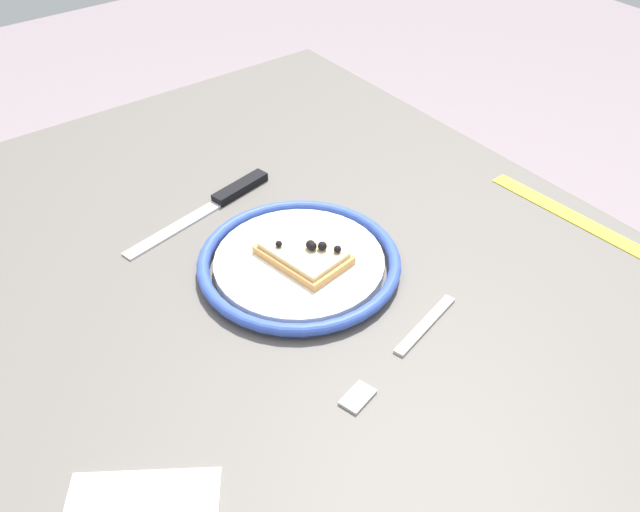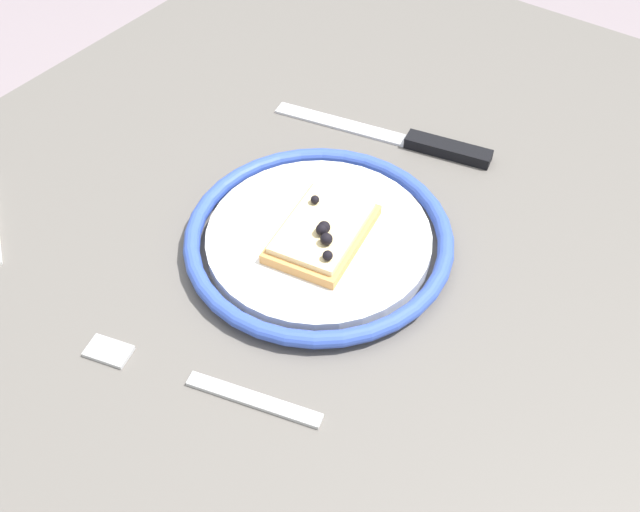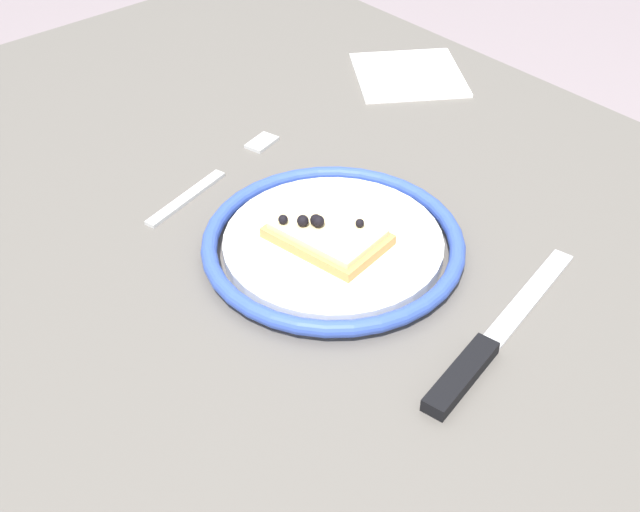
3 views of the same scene
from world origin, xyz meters
The scene contains 6 objects.
dining_table centered at (0.00, 0.00, 0.63)m, with size 1.15×0.82×0.71m.
plate centered at (0.05, -0.02, 0.72)m, with size 0.24×0.24×0.02m.
pizza_slice_near centered at (0.05, -0.02, 0.73)m, with size 0.11×0.09×0.03m.
knife centered at (0.23, -0.02, 0.71)m, with size 0.07×0.24×0.01m.
fork centered at (-0.12, -0.03, 0.71)m, with size 0.07×0.20×0.00m.
measuring_tape centered at (-0.08, -0.37, 0.71)m, with size 0.24×0.02×0.00m, color yellow.
Camera 1 is at (-0.47, 0.35, 1.25)m, focal length 39.09 mm.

